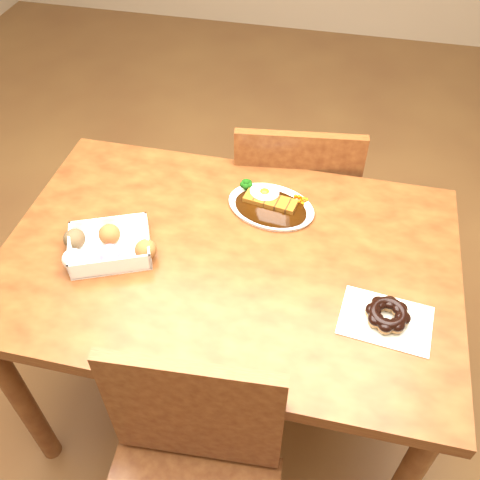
% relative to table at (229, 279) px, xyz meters
% --- Properties ---
extents(ground, '(6.00, 6.00, 0.00)m').
position_rel_table_xyz_m(ground, '(0.00, 0.00, -0.65)').
color(ground, brown).
rests_on(ground, ground).
extents(table, '(1.20, 0.80, 0.75)m').
position_rel_table_xyz_m(table, '(0.00, 0.00, 0.00)').
color(table, '#4E210F').
rests_on(table, ground).
extents(chair_far, '(0.47, 0.47, 0.87)m').
position_rel_table_xyz_m(chair_far, '(0.11, 0.54, -0.17)').
color(chair_far, '#4E210F').
rests_on(chair_far, ground).
extents(katsu_curry_plate, '(0.28, 0.23, 0.05)m').
position_rel_table_xyz_m(katsu_curry_plate, '(0.07, 0.21, 0.11)').
color(katsu_curry_plate, white).
rests_on(katsu_curry_plate, table).
extents(donut_box, '(0.25, 0.23, 0.06)m').
position_rel_table_xyz_m(donut_box, '(-0.31, -0.06, 0.13)').
color(donut_box, white).
rests_on(donut_box, table).
extents(pon_de_ring, '(0.23, 0.17, 0.04)m').
position_rel_table_xyz_m(pon_de_ring, '(0.41, -0.12, 0.12)').
color(pon_de_ring, silver).
rests_on(pon_de_ring, table).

